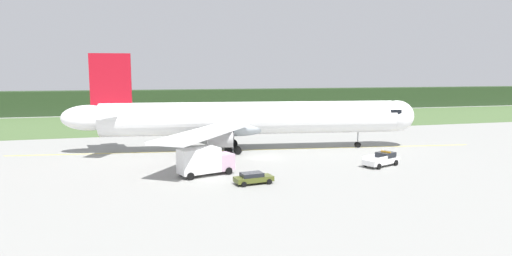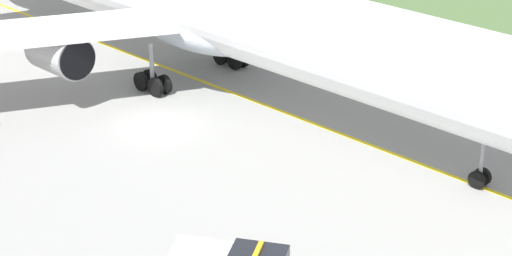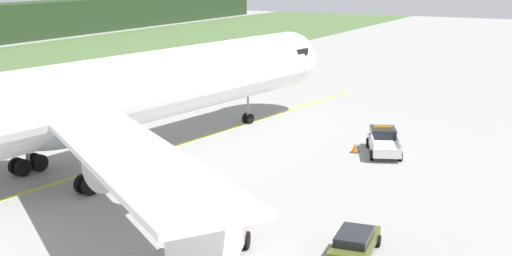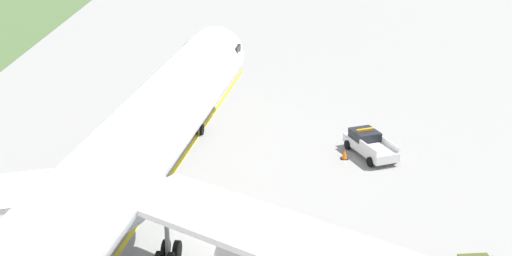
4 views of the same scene
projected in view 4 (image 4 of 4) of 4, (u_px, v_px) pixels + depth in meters
ground at (235, 237)px, 47.38m from camera, size 320.00×320.00×0.00m
taxiway_centerline_main at (132, 233)px, 47.82m from camera, size 74.09×10.06×0.01m
airliner at (124, 163)px, 45.46m from camera, size 56.37×43.20×15.23m
ops_pickup_truck at (369, 144)px, 59.63m from camera, size 5.87×4.05×1.94m
apron_cone at (345, 154)px, 59.07m from camera, size 0.61×0.61×0.76m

